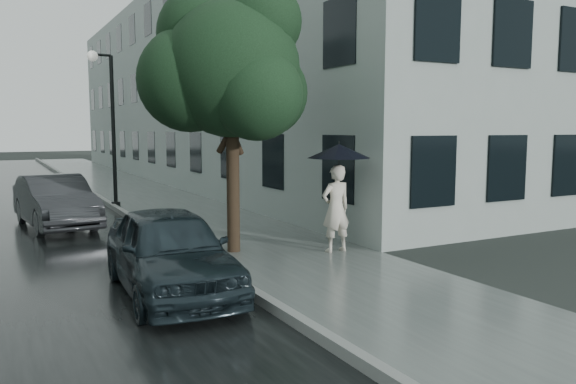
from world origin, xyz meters
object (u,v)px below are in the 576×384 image
lamp_post (108,119)px  car_near (170,251)px  street_tree (230,68)px  pedestrian (336,208)px  car_far (55,201)px

lamp_post → car_near: bearing=-100.2°
street_tree → car_near: street_tree is taller
street_tree → car_near: (-1.97, -2.36, -3.04)m
street_tree → lamp_post: bearing=97.6°
pedestrian → lamp_post: bearing=-73.1°
car_near → car_far: (-0.92, 7.01, 0.01)m
car_near → lamp_post: bearing=87.0°
street_tree → lamp_post: street_tree is taller
street_tree → car_far: size_ratio=1.36×
street_tree → lamp_post: 7.63m
pedestrian → car_far: size_ratio=0.44×
lamp_post → car_far: lamp_post is taller
car_far → street_tree: bearing=-64.9°
street_tree → car_far: 6.26m
pedestrian → car_near: 3.99m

